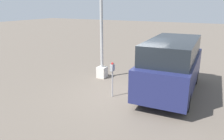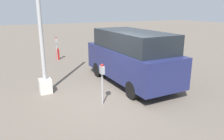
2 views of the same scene
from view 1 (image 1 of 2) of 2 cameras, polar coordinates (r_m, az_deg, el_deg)
ground_plane at (r=8.93m, az=4.28°, el=-6.63°), size 80.00×80.00×0.00m
parking_meter_near at (r=8.46m, az=0.10°, el=-0.42°), size 0.20×0.11×1.41m
parking_meter_far at (r=15.04m, az=12.73°, el=6.82°), size 0.20×0.11×1.43m
lamp_post at (r=10.63m, az=-2.71°, el=7.12°), size 0.44×0.44×5.89m
parked_van at (r=9.15m, az=15.33°, el=1.31°), size 4.94×2.07×2.24m
fire_hydrant at (r=15.28m, az=12.95°, el=4.29°), size 0.20×0.20×0.72m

